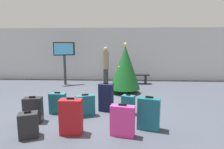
# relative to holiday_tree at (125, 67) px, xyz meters

# --- Properties ---
(ground_plane) EXTENTS (16.00, 16.00, 0.00)m
(ground_plane) POSITION_rel_holiday_tree_xyz_m (-1.04, -1.87, -1.02)
(ground_plane) COLOR #424754
(back_wall) EXTENTS (16.00, 0.20, 2.81)m
(back_wall) POSITION_rel_holiday_tree_xyz_m (-1.04, 2.96, 0.38)
(back_wall) COLOR silver
(back_wall) RESTS_ON ground_plane
(holiday_tree) EXTENTS (1.19, 1.19, 1.98)m
(holiday_tree) POSITION_rel_holiday_tree_xyz_m (0.00, 0.00, 0.00)
(holiday_tree) COLOR #4C3319
(holiday_tree) RESTS_ON ground_plane
(flight_info_kiosk) EXTENTS (0.91, 0.54, 2.03)m
(flight_info_kiosk) POSITION_rel_holiday_tree_xyz_m (-2.86, 1.50, 0.43)
(flight_info_kiosk) COLOR #333338
(flight_info_kiosk) RESTS_ON ground_plane
(waiting_bench) EXTENTS (1.48, 0.44, 0.48)m
(waiting_bench) POSITION_rel_holiday_tree_xyz_m (0.49, 1.87, -0.66)
(waiting_bench) COLOR black
(waiting_bench) RESTS_ON ground_plane
(traveller_0) EXTENTS (0.43, 0.43, 1.81)m
(traveller_0) POSITION_rel_holiday_tree_xyz_m (-0.88, 1.39, -0.05)
(traveller_0) COLOR #333338
(traveller_0) RESTS_ON ground_plane
(suitcase_0) EXTENTS (0.45, 0.24, 0.61)m
(suitcase_0) POSITION_rel_holiday_tree_xyz_m (-1.89, -2.40, -0.73)
(suitcase_0) COLOR #19606B
(suitcase_0) RESTS_ON ground_plane
(suitcase_1) EXTENTS (0.40, 0.33, 0.55)m
(suitcase_1) POSITION_rel_holiday_tree_xyz_m (0.05, -2.30, -0.77)
(suitcase_1) COLOR #19606B
(suitcase_1) RESTS_ON ground_plane
(suitcase_2) EXTENTS (0.43, 0.32, 0.83)m
(suitcase_2) POSITION_rel_holiday_tree_xyz_m (-0.58, -2.11, -0.63)
(suitcase_2) COLOR #141938
(suitcase_2) RESTS_ON ground_plane
(suitcase_3) EXTENTS (0.54, 0.38, 0.76)m
(suitcase_3) POSITION_rel_holiday_tree_xyz_m (0.47, -3.24, -0.66)
(suitcase_3) COLOR #19606B
(suitcase_3) RESTS_ON ground_plane
(suitcase_4) EXTENTS (0.45, 0.40, 0.55)m
(suitcase_4) POSITION_rel_holiday_tree_xyz_m (-2.02, -3.75, -0.76)
(suitcase_4) COLOR #232326
(suitcase_4) RESTS_ON ground_plane
(suitcase_5) EXTENTS (0.46, 0.32, 0.65)m
(suitcase_5) POSITION_rel_holiday_tree_xyz_m (-2.29, -3.00, -0.71)
(suitcase_5) COLOR #232326
(suitcase_5) RESTS_ON ground_plane
(suitcase_6) EXTENTS (0.46, 0.26, 0.79)m
(suitcase_6) POSITION_rel_holiday_tree_xyz_m (-1.20, -3.56, -0.64)
(suitcase_6) COLOR #B2191E
(suitcase_6) RESTS_ON ground_plane
(suitcase_7) EXTENTS (0.52, 0.35, 0.60)m
(suitcase_7) POSITION_rel_holiday_tree_xyz_m (-1.09, -2.53, -0.74)
(suitcase_7) COLOR #19606B
(suitcase_7) RESTS_ON ground_plane
(suitcase_8) EXTENTS (0.52, 0.28, 0.68)m
(suitcase_8) POSITION_rel_holiday_tree_xyz_m (-0.12, -3.59, -0.70)
(suitcase_8) COLOR #E5388C
(suitcase_8) RESTS_ON ground_plane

